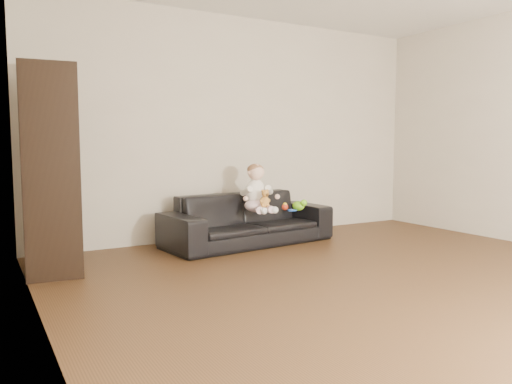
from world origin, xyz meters
TOP-DOWN VIEW (x-y plane):
  - floor at (0.00, 0.00)m, footprint 5.50×5.50m
  - wall_back at (0.00, 2.75)m, footprint 5.00×0.00m
  - wall_left at (-2.50, 0.00)m, footprint 0.00×5.50m
  - sofa at (-0.19, 2.25)m, footprint 1.98×0.96m
  - cabinet at (-2.26, 1.97)m, footprint 0.50×0.65m
  - shelf_item at (-2.24, 1.97)m, footprint 0.20×0.27m
  - baby at (-0.14, 2.14)m, footprint 0.41×0.48m
  - teddy_bear at (-0.13, 1.98)m, footprint 0.13×0.13m
  - toy_green at (0.32, 2.02)m, footprint 0.16×0.18m
  - toy_rattle at (0.20, 2.11)m, footprint 0.10×0.10m
  - toy_blue_disc at (0.25, 2.03)m, footprint 0.14×0.14m

SIDE VIEW (x-z plane):
  - floor at x=0.00m, z-range 0.00..0.00m
  - sofa at x=-0.19m, z-range 0.00..0.56m
  - toy_blue_disc at x=0.25m, z-range 0.37..0.38m
  - toy_rattle at x=0.20m, z-range 0.37..0.44m
  - toy_green at x=0.32m, z-range 0.37..0.47m
  - teddy_bear at x=-0.13m, z-range 0.43..0.63m
  - baby at x=-0.14m, z-range 0.34..0.87m
  - cabinet at x=-2.26m, z-range 0.00..1.76m
  - shelf_item at x=-2.24m, z-range 1.14..1.42m
  - wall_back at x=0.00m, z-range -1.20..3.80m
  - wall_left at x=-2.50m, z-range -1.45..4.05m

